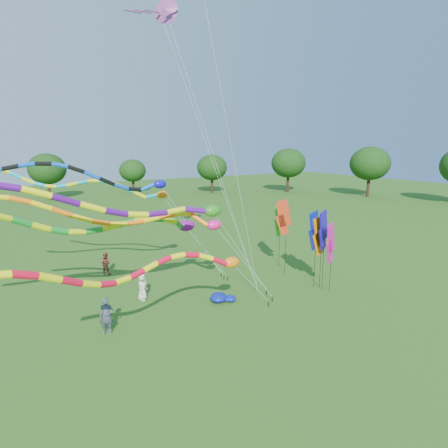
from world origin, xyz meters
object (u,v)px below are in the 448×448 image
tube_kite_orange (127,216)px  blue_nylon_heap (223,298)px  tube_kite_red (166,267)px  person_a (142,287)px  person_b (107,316)px  person_c (106,263)px

tube_kite_orange → blue_nylon_heap: bearing=9.4°
tube_kite_red → tube_kite_orange: (-0.41, 3.75, 1.60)m
tube_kite_red → person_a: size_ratio=7.91×
person_b → person_c: (2.15, 8.55, -0.12)m
person_a → person_b: size_ratio=0.89×
person_a → person_c: person_a is taller
tube_kite_orange → person_b: (-1.49, -0.83, -4.53)m
blue_nylon_heap → person_a: 4.70m
blue_nylon_heap → person_b: size_ratio=0.88×
person_b → person_a: bearing=70.6°
blue_nylon_heap → person_c: (-4.51, 8.24, 0.56)m
person_a → person_c: size_ratio=1.03×
tube_kite_orange → person_b: tube_kite_orange is taller
tube_kite_orange → blue_nylon_heap: size_ratio=9.16×
tube_kite_red → person_c: bearing=77.1°
blue_nylon_heap → person_a: bearing=145.5°
person_b → blue_nylon_heap: bearing=26.9°
tube_kite_red → person_a: 6.66m
tube_kite_red → tube_kite_orange: bearing=84.6°
tube_kite_orange → person_a: bearing=73.2°
tube_kite_red → person_b: (-1.89, 2.91, -2.93)m
tube_kite_orange → blue_nylon_heap: 7.36m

